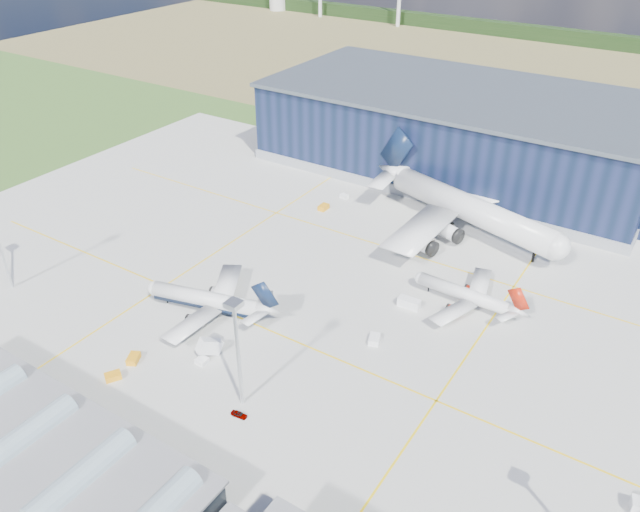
{
  "coord_description": "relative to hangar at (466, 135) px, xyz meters",
  "views": [
    {
      "loc": [
        67.96,
        -92.98,
        83.39
      ],
      "look_at": [
        -0.19,
        12.22,
        6.93
      ],
      "focal_mm": 35.0,
      "sensor_mm": 36.0,
      "label": 1
    }
  ],
  "objects": [
    {
      "name": "airliner_navy",
      "position": [
        -17.37,
        -106.8,
        -6.3
      ],
      "size": [
        39.52,
        39.01,
        10.64
      ],
      "primitive_type": null,
      "rotation": [
        0.0,
        0.0,
        3.39
      ],
      "color": "silver",
      "rests_on": "ground"
    },
    {
      "name": "hangar",
      "position": [
        0.0,
        0.0,
        0.0
      ],
      "size": [
        145.0,
        62.0,
        26.1
      ],
      "color": "black",
      "rests_on": "ground"
    },
    {
      "name": "light_mast_center",
      "position": [
        7.19,
        -124.8,
        3.82
      ],
      "size": [
        2.6,
        2.6,
        23.0
      ],
      "color": "silver",
      "rests_on": "ground"
    },
    {
      "name": "car_a",
      "position": [
        8.86,
        -127.75,
        -11.09
      ],
      "size": [
        3.21,
        1.63,
        1.05
      ],
      "primitive_type": "imported",
      "rotation": [
        0.0,
        0.0,
        1.7
      ],
      "color": "#99999E",
      "rests_on": "ground"
    },
    {
      "name": "car_b",
      "position": [
        -13.86,
        -142.8,
        -10.97
      ],
      "size": [
        4.14,
        2.26,
        1.3
      ],
      "primitive_type": "imported",
      "rotation": [
        0.0,
        0.0,
        1.81
      ],
      "color": "#99999E",
      "rests_on": "ground"
    },
    {
      "name": "gse_tug_c",
      "position": [
        -22.53,
        -50.53,
        -10.88
      ],
      "size": [
        2.12,
        3.39,
        1.48
      ],
      "primitive_type": "cube",
      "rotation": [
        0.0,
        0.0,
        -0.0
      ],
      "color": "orange",
      "rests_on": "ground"
    },
    {
      "name": "airliner_widebody",
      "position": [
        17.96,
        -40.15,
        -0.92
      ],
      "size": [
        81.91,
        80.98,
        21.4
      ],
      "primitive_type": null,
      "rotation": [
        0.0,
        0.0,
        -0.31
      ],
      "color": "silver",
      "rests_on": "ground"
    },
    {
      "name": "treeline",
      "position": [
        -2.81,
        205.2,
        -7.62
      ],
      "size": [
        600.0,
        8.0,
        8.0
      ],
      "primitive_type": "cube",
      "color": "black",
      "rests_on": "ground"
    },
    {
      "name": "gse_van_a",
      "position": [
        19.8,
        -80.76,
        -10.51
      ],
      "size": [
        5.13,
        2.37,
        2.21
      ],
      "primitive_type": "cube",
      "rotation": [
        0.0,
        0.0,
        1.6
      ],
      "color": "white",
      "rests_on": "ground"
    },
    {
      "name": "gse_cart_b",
      "position": [
        -21.42,
        -40.63,
        -11.05
      ],
      "size": [
        2.97,
        2.34,
        1.14
      ],
      "primitive_type": "cube",
      "rotation": [
        0.0,
        0.0,
        1.33
      ],
      "color": "white",
      "rests_on": "ground"
    },
    {
      "name": "airstair",
      "position": [
        -6.67,
        -117.95,
        -10.08
      ],
      "size": [
        3.65,
        5.18,
        3.08
      ],
      "primitive_type": "cube",
      "rotation": [
        0.0,
        0.0,
        -0.4
      ],
      "color": "white",
      "rests_on": "ground"
    },
    {
      "name": "gse_tug_b",
      "position": [
        -17.93,
        -133.35,
        -10.96
      ],
      "size": [
        3.28,
        3.63,
        1.31
      ],
      "primitive_type": "cube",
      "rotation": [
        0.0,
        0.0,
        -0.54
      ],
      "color": "orange",
      "rests_on": "ground"
    },
    {
      "name": "apron",
      "position": [
        -2.81,
        -84.8,
        -11.59
      ],
      "size": [
        220.0,
        160.0,
        0.08
      ],
      "color": "#A1A29C",
      "rests_on": "ground"
    },
    {
      "name": "airliner_red",
      "position": [
        29.56,
        -73.12,
        -7.09
      ],
      "size": [
        29.1,
        28.53,
        9.05
      ],
      "primitive_type": null,
      "rotation": [
        0.0,
        0.0,
        3.09
      ],
      "color": "silver",
      "rests_on": "ground"
    },
    {
      "name": "gse_cart_a",
      "position": [
        19.21,
        -95.98,
        -10.9
      ],
      "size": [
        3.19,
        3.86,
        1.44
      ],
      "primitive_type": "cube",
      "rotation": [
        0.0,
        0.0,
        0.34
      ],
      "color": "white",
      "rests_on": "ground"
    },
    {
      "name": "gse_tug_a",
      "position": [
        -18.52,
        -127.58,
        -10.93
      ],
      "size": [
        3.29,
        3.84,
        1.37
      ],
      "primitive_type": "cube",
      "rotation": [
        0.0,
        0.0,
        0.48
      ],
      "color": "orange",
      "rests_on": "ground"
    },
    {
      "name": "ground",
      "position": [
        -2.81,
        -94.8,
        -11.62
      ],
      "size": [
        600.0,
        600.0,
        0.0
      ],
      "primitive_type": "plane",
      "color": "#325A21",
      "rests_on": "ground"
    },
    {
      "name": "glass_concourse",
      "position": [
        -9.26,
        -154.8,
        -7.93
      ],
      "size": [
        78.0,
        23.0,
        8.6
      ],
      "color": "black",
      "rests_on": "ground"
    },
    {
      "name": "farmland",
      "position": [
        -2.81,
        125.2,
        -11.62
      ],
      "size": [
        600.0,
        220.0,
        0.01
      ],
      "primitive_type": "cube",
      "color": "olive",
      "rests_on": "ground"
    }
  ]
}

